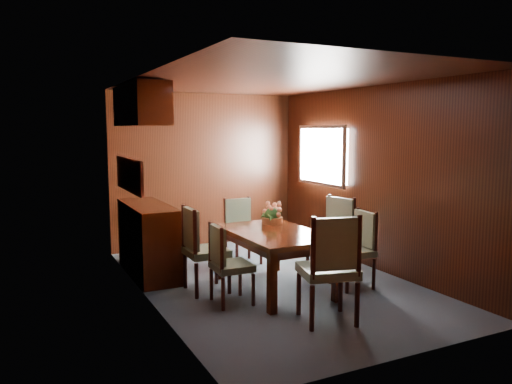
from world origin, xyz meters
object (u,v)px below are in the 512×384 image
dining_table (274,240)px  flower_centerpiece (272,213)px  sideboard (148,239)px  chair_head (331,263)px  chair_right_near (357,244)px  chair_left_near (226,260)px

dining_table → flower_centerpiece: (0.20, 0.43, 0.23)m
sideboard → dining_table: (1.14, -1.24, 0.13)m
sideboard → chair_head: 2.65m
chair_head → chair_right_near: bearing=55.3°
chair_right_near → chair_left_near: bearing=90.3°
dining_table → chair_head: 1.15m
flower_centerpiece → chair_head: bearing=-98.0°
chair_head → sideboard: bearing=129.6°
sideboard → chair_right_near: bearing=-37.2°
sideboard → flower_centerpiece: flower_centerpiece is taller
chair_head → flower_centerpiece: size_ratio=3.83×
dining_table → chair_right_near: 0.99m
chair_right_near → flower_centerpiece: 1.09m
dining_table → chair_right_near: (0.93, -0.33, -0.08)m
dining_table → flower_centerpiece: flower_centerpiece is taller
chair_left_near → chair_head: size_ratio=0.81×
chair_right_near → sideboard: bearing=57.5°
sideboard → chair_left_near: size_ratio=1.63×
chair_right_near → flower_centerpiece: bearing=48.6°
chair_left_near → chair_head: 1.16m
sideboard → dining_table: 1.69m
sideboard → chair_head: size_ratio=1.32×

